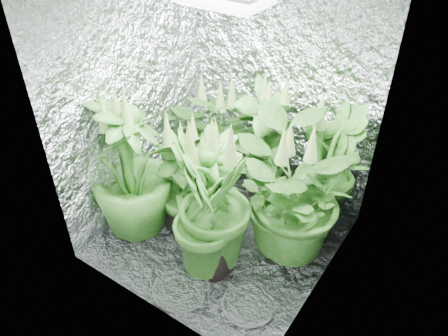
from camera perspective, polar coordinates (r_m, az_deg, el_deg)
ground at (r=3.48m, az=-0.01°, el=-8.89°), size 1.60×1.60×0.00m
walls at (r=2.86m, az=-0.01°, el=5.39°), size 1.62×1.62×2.00m
plant_a at (r=3.83m, az=-1.24°, el=4.75°), size 0.92×0.92×1.00m
plant_b at (r=3.59m, az=5.39°, el=3.25°), size 0.73×0.73×1.12m
plant_c at (r=3.40m, az=13.29°, el=0.13°), size 0.69×0.69×1.12m
plant_d at (r=3.28m, az=-12.17°, el=-0.14°), size 0.88×0.88×1.22m
plant_e at (r=3.05m, az=8.60°, el=-3.71°), size 1.04×1.04×1.11m
plant_f at (r=3.29m, az=-5.46°, el=-1.61°), size 0.67×0.67×1.01m
plant_g at (r=2.87m, az=-1.75°, el=-5.25°), size 0.71×0.71×1.22m
plant_h at (r=3.15m, az=-1.89°, el=-3.44°), size 0.63×0.63×1.01m
circulation_fan at (r=3.45m, az=12.01°, el=-6.82°), size 0.18×0.33×0.38m
plant_label at (r=3.01m, az=-1.02°, el=-9.85°), size 0.06×0.05×0.09m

